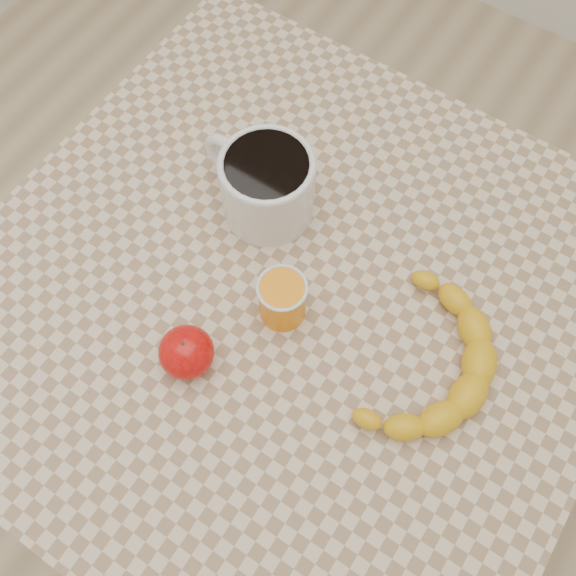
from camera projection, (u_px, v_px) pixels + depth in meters
The scene contains 6 objects.
ground at pixel (288, 428), 1.49m from camera, with size 3.00×3.00×0.00m, color tan.
table at pixel (288, 320), 0.89m from camera, with size 0.80×0.80×0.75m.
coffee_mug at pixel (265, 183), 0.81m from camera, with size 0.18×0.13×0.10m.
orange_juice_glass at pixel (282, 299), 0.76m from camera, with size 0.06×0.06×0.07m.
apple at pixel (186, 352), 0.74m from camera, with size 0.07×0.07×0.06m.
banana at pixel (428, 363), 0.75m from camera, with size 0.19×0.26×0.04m, color gold, non-canonical shape.
Camera 1 is at (0.18, -0.28, 1.49)m, focal length 40.00 mm.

